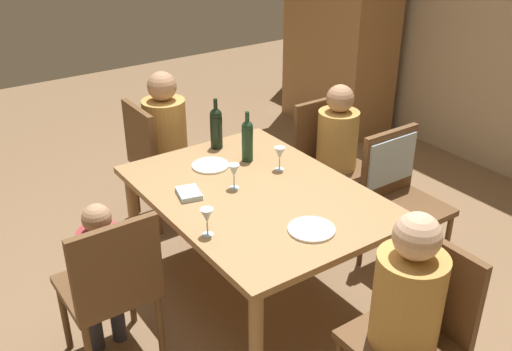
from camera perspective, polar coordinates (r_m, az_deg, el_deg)
ground_plane at (r=3.70m, az=-0.00°, el=-11.37°), size 10.00×10.00×0.00m
armoire_cabinet at (r=5.92m, az=8.33°, el=15.11°), size 1.18×0.62×2.18m
dining_table at (r=3.34m, az=-0.00°, el=-2.75°), size 1.52×1.10×0.72m
chair_far_left at (r=4.21m, az=7.07°, el=2.00°), size 0.44×0.44×0.92m
chair_left_end at (r=4.24m, az=-9.79°, el=2.01°), size 0.44×0.44×0.92m
chair_right_end at (r=2.78m, az=15.49°, el=-13.76°), size 0.44×0.44×0.92m
chair_near at (r=2.99m, az=-14.01°, el=-10.22°), size 0.44×0.44×0.92m
chair_far_right at (r=3.78m, az=13.57°, el=-0.63°), size 0.46×0.44×0.92m
person_woman_host at (r=4.09m, az=8.19°, el=2.69°), size 0.33×0.28×1.08m
person_man_bearded at (r=4.23m, az=-8.55°, el=3.89°), size 0.31×0.35×1.14m
person_man_guest at (r=2.63m, az=14.16°, el=-12.83°), size 0.30×0.35×1.13m
person_child_small at (r=3.06m, az=-14.86°, el=-8.74°), size 0.25×0.22×0.94m
wine_bottle_tall_green at (r=3.79m, az=-3.94°, el=4.80°), size 0.08×0.08×0.34m
wine_bottle_dark_red at (r=3.61m, az=-0.86°, el=3.57°), size 0.07×0.07×0.33m
wine_glass_near_left at (r=3.50m, az=2.34°, el=2.15°), size 0.07×0.07×0.15m
wine_glass_centre at (r=3.29m, az=-2.19°, el=0.40°), size 0.07×0.07×0.15m
wine_glass_near_right at (r=2.87m, az=-4.85°, el=-4.05°), size 0.07×0.07×0.15m
dinner_plate_host at (r=2.96m, az=5.47°, el=-5.30°), size 0.24×0.24×0.01m
dinner_plate_guest_left at (r=3.59m, az=-4.50°, el=0.98°), size 0.23×0.23×0.01m
folded_napkin at (r=3.27m, az=-6.62°, el=-1.75°), size 0.18×0.15×0.03m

